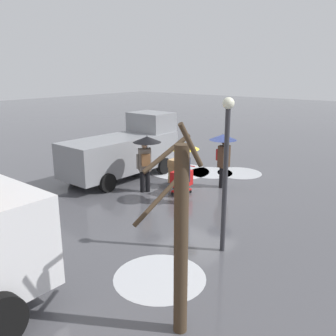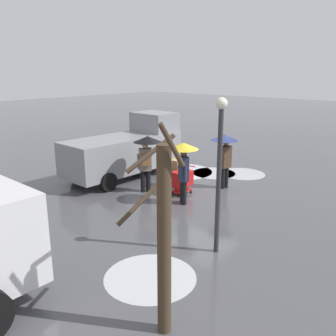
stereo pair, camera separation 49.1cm
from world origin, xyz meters
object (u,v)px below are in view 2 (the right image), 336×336
pedestrian_pink_side (183,158)px  shopping_cart_vendor (182,179)px  cargo_van_parked_right (128,149)px  pedestrian_black_side (225,149)px  hand_dolly_boxes (177,171)px  bare_tree_near (163,237)px  pedestrian_white_side (147,151)px  street_lamp (219,161)px

pedestrian_pink_side → shopping_cart_vendor: bearing=-48.7°
cargo_van_parked_right → pedestrian_pink_side: bearing=165.0°
pedestrian_black_side → hand_dolly_boxes: bearing=38.4°
bare_tree_near → pedestrian_white_side: bearing=-43.7°
cargo_van_parked_right → shopping_cart_vendor: 3.32m
cargo_van_parked_right → pedestrian_black_side: cargo_van_parked_right is taller
street_lamp → pedestrian_black_side: bearing=-59.3°
cargo_van_parked_right → bare_tree_near: 9.79m
shopping_cart_vendor → bare_tree_near: size_ratio=0.28×
pedestrian_black_side → pedestrian_white_side: bearing=48.8°
pedestrian_pink_side → pedestrian_white_side: size_ratio=1.00×
pedestrian_white_side → shopping_cart_vendor: bearing=-152.6°
cargo_van_parked_right → pedestrian_pink_side: 4.00m
shopping_cart_vendor → pedestrian_white_side: pedestrian_white_side is taller
cargo_van_parked_right → pedestrian_pink_side: cargo_van_parked_right is taller
cargo_van_parked_right → shopping_cart_vendor: bearing=173.9°
shopping_cart_vendor → pedestrian_pink_side: 1.36m
pedestrian_pink_side → pedestrian_black_side: same height
pedestrian_pink_side → pedestrian_black_side: 2.30m
shopping_cart_vendor → street_lamp: size_ratio=0.27×
cargo_van_parked_right → pedestrian_white_side: cargo_van_parked_right is taller
cargo_van_parked_right → pedestrian_white_side: 2.31m
bare_tree_near → street_lamp: (0.89, -3.01, 0.58)m
pedestrian_black_side → bare_tree_near: size_ratio=0.57×
shopping_cart_vendor → hand_dolly_boxes: (0.64, -0.50, 0.09)m
pedestrian_white_side → hand_dolly_boxes: bearing=-116.2°
pedestrian_white_side → street_lamp: 5.17m
hand_dolly_boxes → street_lamp: size_ratio=0.34×
pedestrian_pink_side → bare_tree_near: bare_tree_near is taller
pedestrian_pink_side → pedestrian_white_side: same height
shopping_cart_vendor → hand_dolly_boxes: bearing=-38.1°
cargo_van_parked_right → shopping_cart_vendor: cargo_van_parked_right is taller
hand_dolly_boxes → pedestrian_black_side: pedestrian_black_side is taller
cargo_van_parked_right → hand_dolly_boxes: bearing=-176.7°
pedestrian_white_side → street_lamp: (-4.59, 2.23, 0.80)m
hand_dolly_boxes → bare_tree_near: bearing=127.8°
pedestrian_pink_side → bare_tree_near: 6.36m
pedestrian_black_side → pedestrian_pink_side: bearing=85.8°
hand_dolly_boxes → bare_tree_near: size_ratio=0.35×
pedestrian_black_side → street_lamp: 5.24m
pedestrian_black_side → shopping_cart_vendor: bearing=64.6°
hand_dolly_boxes → pedestrian_white_side: pedestrian_white_side is taller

